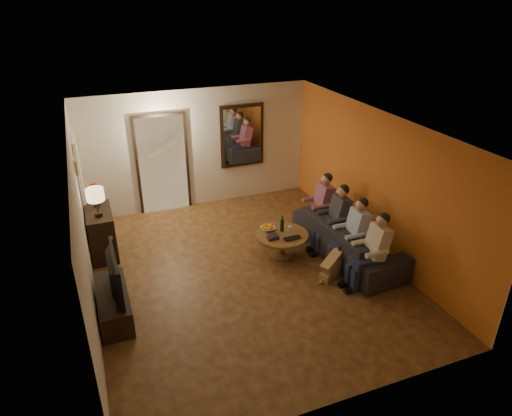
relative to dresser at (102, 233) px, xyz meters
name	(u,v)px	position (x,y,z in m)	size (l,w,h in m)	color
floor	(246,272)	(2.25, -1.54, -0.44)	(5.00, 6.00, 0.01)	#422211
ceiling	(245,126)	(2.25, -1.54, 2.16)	(5.00, 6.00, 0.01)	white
back_wall	(198,149)	(2.25, 1.46, 0.86)	(5.00, 0.02, 2.60)	beige
front_wall	(341,318)	(2.25, -4.54, 0.86)	(5.00, 0.02, 2.60)	beige
left_wall	(83,232)	(-0.25, -1.54, 0.86)	(0.02, 6.00, 2.60)	beige
right_wall	(376,183)	(4.75, -1.54, 0.86)	(0.02, 6.00, 2.60)	beige
orange_accent	(375,183)	(4.74, -1.54, 0.86)	(0.01, 6.00, 2.60)	#C65721
kitchen_doorway	(163,165)	(1.45, 1.44, 0.61)	(1.00, 0.06, 2.10)	#FFE0A5
door_trim	(163,165)	(1.45, 1.43, 0.61)	(1.12, 0.04, 2.22)	black
fridge_glimpse	(175,170)	(1.70, 1.45, 0.46)	(0.45, 0.03, 1.70)	silver
mirror_frame	(242,136)	(3.25, 1.42, 1.06)	(1.00, 0.05, 1.40)	black
mirror_glass	(243,136)	(3.25, 1.39, 1.06)	(0.86, 0.02, 1.26)	white
white_door	(82,189)	(-0.21, 0.76, 0.58)	(0.06, 0.85, 2.04)	white
framed_art	(76,166)	(-0.22, -0.24, 1.41)	(0.03, 0.28, 0.24)	#B28C33
art_canvas	(77,166)	(-0.21, -0.24, 1.41)	(0.01, 0.22, 0.18)	brown
dresser	(102,233)	(0.00, 0.00, 0.00)	(0.45, 0.98, 0.87)	black
table_lamp	(96,203)	(0.00, -0.22, 0.71)	(0.30, 0.30, 0.54)	beige
flower_vase	(95,195)	(0.00, 0.22, 0.66)	(0.14, 0.14, 0.44)	red
tv_stand	(114,304)	(0.00, -1.91, -0.23)	(0.45, 1.26, 0.42)	black
tv	(109,274)	(0.00, -1.91, 0.30)	(0.15, 1.11, 0.64)	black
sofa	(348,239)	(4.16, -1.71, -0.08)	(0.94, 2.41, 0.70)	black
person_a	(373,253)	(4.06, -2.61, 0.16)	(0.60, 0.40, 1.20)	tan
person_b	(353,236)	(4.06, -2.01, 0.16)	(0.60, 0.40, 1.20)	tan
person_c	(336,221)	(4.06, -1.41, 0.16)	(0.60, 0.40, 1.20)	tan
person_d	(320,208)	(4.06, -0.81, 0.16)	(0.60, 0.40, 1.20)	tan
dog	(333,263)	(3.57, -2.20, -0.16)	(0.56, 0.24, 0.56)	tan
coffee_table	(281,245)	(3.04, -1.26, -0.21)	(0.97, 0.97, 0.45)	brown
bowl	(268,229)	(2.86, -1.04, 0.05)	(0.26, 0.26, 0.06)	white
oranges	(268,225)	(2.86, -1.04, 0.11)	(0.20, 0.20, 0.08)	orange
wine_bottle	(282,223)	(3.09, -1.16, 0.17)	(0.07, 0.07, 0.31)	black
wine_glass	(290,229)	(3.22, -1.21, 0.06)	(0.06, 0.06, 0.10)	silver
book_stack	(273,237)	(2.82, -1.36, 0.05)	(0.20, 0.15, 0.07)	black
laptop	(293,240)	(3.14, -1.54, 0.03)	(0.33, 0.21, 0.03)	black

